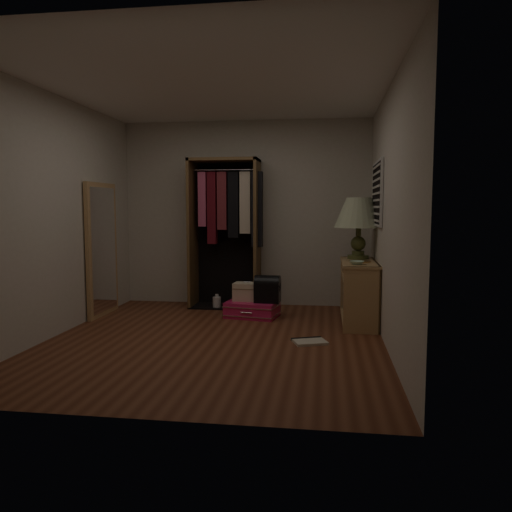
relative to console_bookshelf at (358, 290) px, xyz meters
name	(u,v)px	position (x,y,z in m)	size (l,w,h in m)	color
ground	(215,340)	(-1.53, -1.04, -0.39)	(4.00, 4.00, 0.00)	#5B2C1A
room_walls	(222,197)	(-1.46, -1.00, 1.11)	(3.52, 4.02, 2.60)	beige
console_bookshelf	(358,290)	(0.00, 0.00, 0.00)	(0.42, 1.12, 0.75)	tan
open_wardrobe	(228,220)	(-1.74, 0.73, 0.82)	(1.00, 0.50, 2.05)	brown
floor_mirror	(102,250)	(-3.24, -0.04, 0.46)	(0.06, 0.80, 1.70)	tan
pink_suitcase	(252,309)	(-1.31, 0.11, -0.29)	(0.72, 0.57, 0.20)	#C5184F
train_case	(247,292)	(-1.39, 0.16, -0.08)	(0.36, 0.26, 0.25)	#C1B294
black_bag	(268,288)	(-1.11, 0.08, -0.02)	(0.33, 0.22, 0.34)	black
table_lamp	(359,214)	(0.01, 0.25, 0.91)	(0.67, 0.67, 0.76)	#434B24
brass_tray	(360,261)	(0.01, -0.11, 0.36)	(0.32, 0.32, 0.01)	#AF7F43
ceramic_bowl	(357,263)	(-0.04, -0.39, 0.38)	(0.16, 0.16, 0.04)	#B0D3B9
white_jug	(217,302)	(-1.87, 0.56, -0.31)	(0.15, 0.15, 0.20)	silver
floor_book	(309,341)	(-0.55, -1.01, -0.38)	(0.40, 0.36, 0.03)	beige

